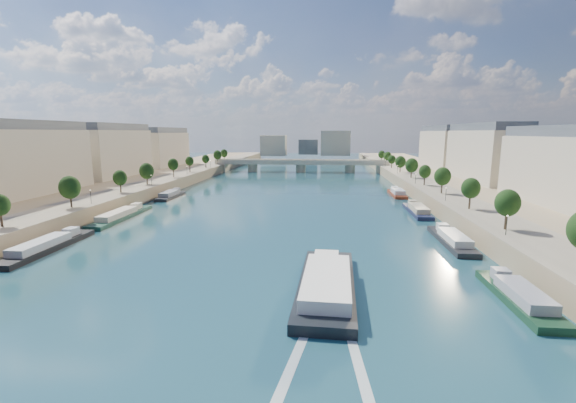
# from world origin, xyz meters

# --- Properties ---
(ground) EXTENTS (700.00, 700.00, 0.00)m
(ground) POSITION_xyz_m (0.00, 100.00, 0.00)
(ground) COLOR #0C2E35
(ground) RESTS_ON ground
(quay_left) EXTENTS (44.00, 520.00, 5.00)m
(quay_left) POSITION_xyz_m (-72.00, 100.00, 2.50)
(quay_left) COLOR #9E8460
(quay_left) RESTS_ON ground
(quay_right) EXTENTS (44.00, 520.00, 5.00)m
(quay_right) POSITION_xyz_m (72.00, 100.00, 2.50)
(quay_right) COLOR #9E8460
(quay_right) RESTS_ON ground
(pave_left) EXTENTS (14.00, 520.00, 0.10)m
(pave_left) POSITION_xyz_m (-57.00, 100.00, 5.05)
(pave_left) COLOR gray
(pave_left) RESTS_ON quay_left
(pave_right) EXTENTS (14.00, 520.00, 0.10)m
(pave_right) POSITION_xyz_m (57.00, 100.00, 5.05)
(pave_right) COLOR gray
(pave_right) RESTS_ON quay_right
(trees_left) EXTENTS (4.80, 268.80, 8.26)m
(trees_left) POSITION_xyz_m (-55.00, 102.00, 10.48)
(trees_left) COLOR #382B1E
(trees_left) RESTS_ON ground
(trees_right) EXTENTS (4.80, 268.80, 8.26)m
(trees_right) POSITION_xyz_m (55.00, 110.00, 10.48)
(trees_right) COLOR #382B1E
(trees_right) RESTS_ON ground
(lamps_left) EXTENTS (0.36, 200.36, 4.28)m
(lamps_left) POSITION_xyz_m (-52.50, 90.00, 7.78)
(lamps_left) COLOR black
(lamps_left) RESTS_ON ground
(lamps_right) EXTENTS (0.36, 200.36, 4.28)m
(lamps_right) POSITION_xyz_m (52.50, 105.00, 7.78)
(lamps_right) COLOR black
(lamps_right) RESTS_ON ground
(buildings_left) EXTENTS (16.00, 226.00, 23.20)m
(buildings_left) POSITION_xyz_m (-85.00, 112.00, 16.45)
(buildings_left) COLOR #BEAB92
(buildings_left) RESTS_ON ground
(buildings_right) EXTENTS (16.00, 226.00, 23.20)m
(buildings_right) POSITION_xyz_m (85.00, 112.00, 16.45)
(buildings_right) COLOR #BEAB92
(buildings_right) RESTS_ON ground
(skyline) EXTENTS (79.00, 42.00, 22.00)m
(skyline) POSITION_xyz_m (3.19, 319.52, 14.66)
(skyline) COLOR #BEAB92
(skyline) RESTS_ON ground
(bridge) EXTENTS (112.00, 12.00, 8.15)m
(bridge) POSITION_xyz_m (0.00, 216.62, 5.08)
(bridge) COLOR #C1B79E
(bridge) RESTS_ON ground
(tour_barge) EXTENTS (10.15, 31.56, 4.24)m
(tour_barge) POSITION_xyz_m (16.06, 25.20, 1.24)
(tour_barge) COLOR black
(tour_barge) RESTS_ON ground
(wake) EXTENTS (10.76, 26.01, 0.04)m
(wake) POSITION_xyz_m (16.06, 8.69, 0.02)
(wake) COLOR silver
(wake) RESTS_ON ground
(moored_barges_left) EXTENTS (5.00, 155.66, 3.60)m
(moored_barges_left) POSITION_xyz_m (-45.50, 43.49, 0.84)
(moored_barges_left) COLOR #1A1F3A
(moored_barges_left) RESTS_ON ground
(moored_barges_right) EXTENTS (5.00, 162.07, 3.60)m
(moored_barges_right) POSITION_xyz_m (45.50, 54.58, 0.84)
(moored_barges_right) COLOR black
(moored_barges_right) RESTS_ON ground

